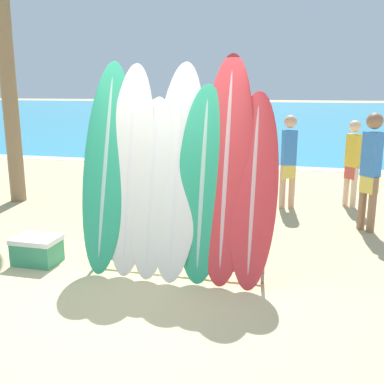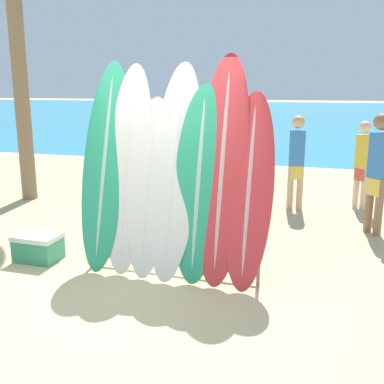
{
  "view_description": "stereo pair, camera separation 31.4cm",
  "coord_description": "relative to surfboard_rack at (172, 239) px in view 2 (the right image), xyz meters",
  "views": [
    {
      "loc": [
        1.78,
        -4.15,
        2.16
      ],
      "look_at": [
        0.38,
        1.44,
        0.82
      ],
      "focal_mm": 42.0,
      "sensor_mm": 36.0,
      "label": 1
    },
    {
      "loc": [
        2.08,
        -4.07,
        2.16
      ],
      "look_at": [
        0.38,
        1.44,
        0.82
      ],
      "focal_mm": 42.0,
      "sensor_mm": 36.0,
      "label": 2
    }
  ],
  "objects": [
    {
      "name": "person_far_left",
      "position": [
        1.14,
        3.42,
        0.48
      ],
      "size": [
        0.28,
        0.23,
        1.69
      ],
      "rotation": [
        0.0,
        0.0,
        3.47
      ],
      "color": "tan",
      "rests_on": "ground_plane"
    },
    {
      "name": "person_near_water",
      "position": [
        2.27,
        3.79,
        0.43
      ],
      "size": [
        0.27,
        0.26,
        1.6
      ],
      "rotation": [
        0.0,
        0.0,
        2.41
      ],
      "color": "beige",
      "rests_on": "ground_plane"
    },
    {
      "name": "surfboard_slot_0",
      "position": [
        -0.88,
        0.1,
        0.8
      ],
      "size": [
        0.59,
        0.78,
        2.49
      ],
      "color": "#289E70",
      "rests_on": "ground_plane"
    },
    {
      "name": "ocean_water",
      "position": [
        -0.38,
        36.95,
        -0.44
      ],
      "size": [
        120.0,
        60.0,
        0.01
      ],
      "color": "teal",
      "rests_on": "ground_plane"
    },
    {
      "name": "surfboard_slot_5",
      "position": [
        0.57,
        0.1,
        0.84
      ],
      "size": [
        0.59,
        0.75,
        2.56
      ],
      "color": "red",
      "rests_on": "ground_plane"
    },
    {
      "name": "surfboard_slot_3",
      "position": [
        0.01,
        0.11,
        0.8
      ],
      "size": [
        0.6,
        0.88,
        2.48
      ],
      "color": "silver",
      "rests_on": "ground_plane"
    },
    {
      "name": "surfboard_slot_6",
      "position": [
        0.89,
        0.05,
        0.63
      ],
      "size": [
        0.54,
        0.72,
        2.14
      ],
      "color": "red",
      "rests_on": "ground_plane"
    },
    {
      "name": "surfboard_slot_2",
      "position": [
        -0.28,
        0.04,
        0.6
      ],
      "size": [
        0.54,
        0.68,
        2.07
      ],
      "color": "silver",
      "rests_on": "ground_plane"
    },
    {
      "name": "surfboard_rack",
      "position": [
        0.0,
        0.0,
        0.0
      ],
      "size": [
        2.09,
        0.04,
        0.81
      ],
      "color": "slate",
      "rests_on": "ground_plane"
    },
    {
      "name": "person_mid_beach",
      "position": [
        2.39,
        2.33,
        0.55
      ],
      "size": [
        0.3,
        0.31,
        1.81
      ],
      "rotation": [
        0.0,
        0.0,
        5.44
      ],
      "color": "#846047",
      "rests_on": "ground_plane"
    },
    {
      "name": "person_far_right",
      "position": [
        -0.76,
        6.3,
        0.48
      ],
      "size": [
        0.23,
        0.28,
        1.69
      ],
      "rotation": [
        0.0,
        0.0,
        1.71
      ],
      "color": "#A87A5B",
      "rests_on": "ground_plane"
    },
    {
      "name": "cooler_box",
      "position": [
        -1.79,
        -0.09,
        -0.27
      ],
      "size": [
        0.56,
        0.41,
        0.34
      ],
      "color": "#389366",
      "rests_on": "ground_plane"
    },
    {
      "name": "surfboard_slot_4",
      "position": [
        0.31,
        0.05,
        0.67
      ],
      "size": [
        0.59,
        0.64,
        2.22
      ],
      "color": "#289E70",
      "rests_on": "ground_plane"
    },
    {
      "name": "surfboard_slot_1",
      "position": [
        -0.57,
        0.09,
        0.79
      ],
      "size": [
        0.58,
        0.69,
        2.46
      ],
      "color": "silver",
      "rests_on": "ground_plane"
    },
    {
      "name": "ground_plane",
      "position": [
        -0.38,
        -0.64,
        -0.44
      ],
      "size": [
        160.0,
        160.0,
        0.0
      ],
      "primitive_type": "plane",
      "color": "tan"
    }
  ]
}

